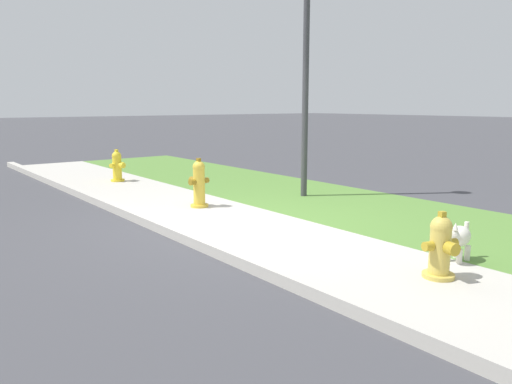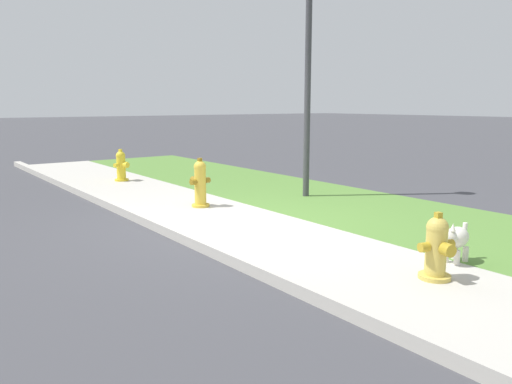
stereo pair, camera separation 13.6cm
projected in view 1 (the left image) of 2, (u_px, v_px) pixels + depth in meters
The scene contains 9 objects.
ground_plane at pixel (239, 225), 6.80m from camera, with size 120.00×120.00×0.00m, color #424247.
sidewalk_pavement at pixel (239, 225), 6.80m from camera, with size 18.00×1.81×0.01m, color #BCB7AD.
grass_verge at pixel (351, 205), 8.16m from camera, with size 18.00×2.71×0.01m, color #568438.
street_curb at pixel (175, 232), 6.20m from camera, with size 18.00×0.16×0.12m, color #BCB7AD.
fire_hydrant_by_grass_verge at pixel (117, 166), 10.58m from camera, with size 0.35×0.37×0.69m.
fire_hydrant_mid_block at pixel (441, 247), 4.68m from camera, with size 0.36×0.38×0.65m.
fire_hydrant_at_driveway at pixel (199, 184), 7.93m from camera, with size 0.34×0.37×0.79m.
small_white_dog at pixel (457, 238), 5.18m from camera, with size 0.25×0.49×0.46m.
street_lamp at pixel (307, 12), 8.43m from camera, with size 0.32×0.32×4.83m.
Camera 1 is at (5.38, -3.86, 1.64)m, focal length 35.00 mm.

